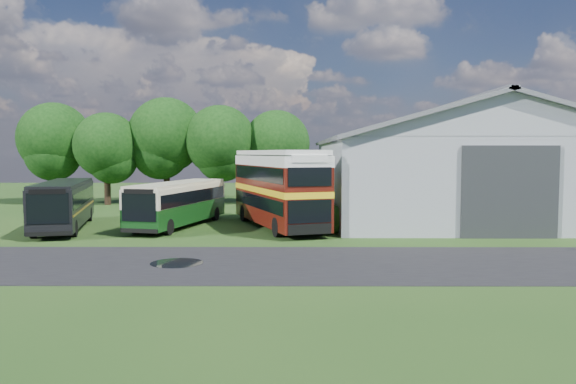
{
  "coord_description": "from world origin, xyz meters",
  "views": [
    {
      "loc": [
        3.23,
        -26.08,
        4.6
      ],
      "look_at": [
        3.1,
        8.0,
        2.22
      ],
      "focal_mm": 35.0,
      "sensor_mm": 36.0,
      "label": 1
    }
  ],
  "objects_px": {
    "storage_shed": "(447,159)",
    "bus_green_single": "(179,203)",
    "bus_dark_single": "(64,204)",
    "bus_maroon_double": "(278,189)"
  },
  "relations": [
    {
      "from": "storage_shed",
      "to": "bus_green_single",
      "type": "height_order",
      "value": "storage_shed"
    },
    {
      "from": "storage_shed",
      "to": "bus_dark_single",
      "type": "distance_m",
      "value": 26.94
    },
    {
      "from": "bus_green_single",
      "to": "bus_dark_single",
      "type": "height_order",
      "value": "bus_dark_single"
    },
    {
      "from": "storage_shed",
      "to": "bus_green_single",
      "type": "bearing_deg",
      "value": -158.88
    },
    {
      "from": "bus_maroon_double",
      "to": "bus_dark_single",
      "type": "xyz_separation_m",
      "value": [
        -12.98,
        -0.63,
        -0.85
      ]
    },
    {
      "from": "storage_shed",
      "to": "bus_green_single",
      "type": "xyz_separation_m",
      "value": [
        -18.72,
        -7.23,
        -2.69
      ]
    },
    {
      "from": "bus_maroon_double",
      "to": "storage_shed",
      "type": "bearing_deg",
      "value": 12.85
    },
    {
      "from": "storage_shed",
      "to": "bus_dark_single",
      "type": "height_order",
      "value": "storage_shed"
    },
    {
      "from": "bus_green_single",
      "to": "bus_dark_single",
      "type": "xyz_separation_m",
      "value": [
        -6.76,
        -1.08,
        0.04
      ]
    },
    {
      "from": "storage_shed",
      "to": "bus_dark_single",
      "type": "xyz_separation_m",
      "value": [
        -25.49,
        -8.31,
        -2.64
      ]
    }
  ]
}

